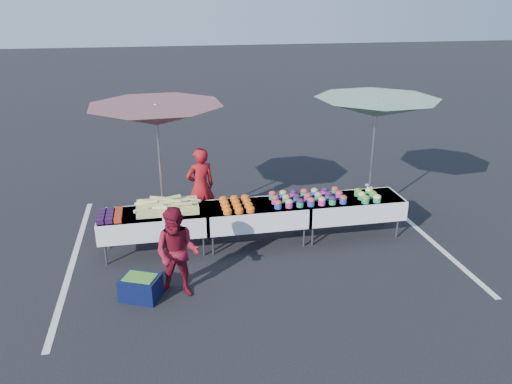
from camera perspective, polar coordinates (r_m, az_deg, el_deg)
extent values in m
plane|color=black|center=(9.19, 0.00, -5.82)|extent=(80.00, 80.00, 0.00)
cube|color=silver|center=(9.20, -20.13, -7.21)|extent=(0.10, 5.00, 0.00)
cube|color=silver|center=(10.23, 17.92, -3.95)|extent=(0.10, 5.00, 0.00)
cube|color=white|center=(8.74, -11.67, -2.48)|extent=(1.80, 0.75, 0.04)
cube|color=white|center=(8.81, -11.59, -3.43)|extent=(1.86, 0.81, 0.36)
cylinder|color=slate|center=(8.76, -16.79, -6.81)|extent=(0.04, 0.04, 0.39)
cylinder|color=slate|center=(9.29, -16.50, -5.11)|extent=(0.04, 0.04, 0.39)
cylinder|color=slate|center=(8.72, -5.99, -6.08)|extent=(0.04, 0.04, 0.39)
cylinder|color=slate|center=(9.25, -6.34, -4.42)|extent=(0.04, 0.04, 0.39)
cube|color=white|center=(8.88, 0.00, -1.62)|extent=(1.80, 0.75, 0.04)
cube|color=white|center=(8.94, 0.00, -2.57)|extent=(1.86, 0.81, 0.36)
cylinder|color=slate|center=(8.73, -4.94, -6.00)|extent=(0.04, 0.04, 0.39)
cylinder|color=slate|center=(9.26, -5.35, -4.34)|extent=(0.04, 0.04, 0.39)
cylinder|color=slate|center=(9.02, 5.50, -5.07)|extent=(0.04, 0.04, 0.39)
cylinder|color=slate|center=(9.53, 4.51, -3.53)|extent=(0.04, 0.04, 0.39)
cube|color=white|center=(9.37, 10.87, -0.77)|extent=(1.80, 0.75, 0.04)
cube|color=white|center=(9.43, 10.81, -1.67)|extent=(1.86, 0.81, 0.36)
cylinder|color=slate|center=(9.07, 6.47, -4.98)|extent=(0.04, 0.04, 0.39)
cylinder|color=slate|center=(9.57, 5.43, -3.44)|extent=(0.04, 0.04, 0.39)
cylinder|color=slate|center=(9.66, 15.83, -3.99)|extent=(0.04, 0.04, 0.39)
cylinder|color=slate|center=(10.14, 14.38, -2.60)|extent=(0.04, 0.04, 0.39)
cube|color=black|center=(8.54, -17.40, -3.21)|extent=(0.12, 0.12, 0.08)
cube|color=black|center=(8.66, -17.32, -2.83)|extent=(0.12, 0.12, 0.08)
cube|color=black|center=(8.79, -17.24, -2.46)|extent=(0.12, 0.12, 0.08)
cube|color=black|center=(8.92, -17.16, -2.11)|extent=(0.12, 0.12, 0.08)
cube|color=black|center=(8.52, -16.47, -3.15)|extent=(0.12, 0.12, 0.08)
cube|color=black|center=(8.65, -16.40, -2.77)|extent=(0.12, 0.12, 0.08)
cube|color=black|center=(8.77, -16.33, -2.40)|extent=(0.12, 0.12, 0.08)
cube|color=black|center=(8.90, -16.27, -2.05)|extent=(0.12, 0.12, 0.08)
cube|color=#B52F13|center=(8.50, -15.53, -3.09)|extent=(0.12, 0.12, 0.08)
cube|color=#B52F13|center=(8.63, -15.48, -2.71)|extent=(0.12, 0.12, 0.08)
cube|color=#B52F13|center=(8.76, -15.42, -2.34)|extent=(0.12, 0.12, 0.08)
cube|color=#B52F13|center=(8.89, -15.37, -1.99)|extent=(0.12, 0.12, 0.08)
cube|color=#B2BD60|center=(8.75, -10.08, -1.69)|extent=(1.05, 0.55, 0.14)
cylinder|color=#B2BD60|center=(8.88, -8.16, -0.97)|extent=(0.27, 0.09, 0.10)
cylinder|color=#B2BD60|center=(8.76, -12.61, -1.12)|extent=(0.27, 0.14, 0.07)
cylinder|color=#B2BD60|center=(8.59, -9.38, -1.01)|extent=(0.27, 0.14, 0.09)
cylinder|color=#B2BD60|center=(8.77, -12.88, -1.51)|extent=(0.27, 0.15, 0.10)
cylinder|color=#B2BD60|center=(8.66, -11.28, -1.35)|extent=(0.27, 0.15, 0.08)
cylinder|color=#B2BD60|center=(8.74, -10.39, -0.87)|extent=(0.27, 0.10, 0.10)
cylinder|color=#B2BD60|center=(8.62, -10.37, -1.19)|extent=(0.27, 0.07, 0.08)
cylinder|color=#B2BD60|center=(8.55, -10.95, -1.77)|extent=(0.27, 0.14, 0.09)
cylinder|color=#B2BD60|center=(8.89, -11.19, -0.68)|extent=(0.27, 0.12, 0.08)
cylinder|color=#B2BD60|center=(8.83, -7.17, -0.95)|extent=(0.27, 0.16, 0.08)
cylinder|color=#B2BD60|center=(8.68, -12.18, -1.31)|extent=(0.27, 0.11, 0.07)
cylinder|color=#B2BD60|center=(8.52, -10.63, -2.12)|extent=(0.27, 0.10, 0.07)
cylinder|color=#B2BD60|center=(8.84, -9.46, -0.61)|extent=(0.27, 0.12, 0.08)
cylinder|color=#B2BD60|center=(8.52, -12.98, -2.00)|extent=(0.27, 0.15, 0.08)
cylinder|color=#B2BD60|center=(8.74, -12.38, -1.03)|extent=(0.27, 0.10, 0.08)
cylinder|color=#B2BD60|center=(8.67, -8.73, -1.22)|extent=(0.27, 0.16, 0.10)
cylinder|color=#B2BD60|center=(8.63, -11.99, -1.12)|extent=(0.27, 0.12, 0.09)
cylinder|color=#B2BD60|center=(8.49, -8.26, -1.37)|extent=(0.27, 0.09, 0.07)
cylinder|color=#B2BD60|center=(8.55, -7.83, -1.67)|extent=(0.27, 0.10, 0.09)
cube|color=white|center=(8.45, -9.65, -2.87)|extent=(0.30, 0.25, 0.05)
cylinder|color=#D45917|center=(8.52, -3.27, -2.34)|extent=(0.15, 0.15, 0.05)
ellipsoid|color=orange|center=(8.51, -3.28, -2.10)|extent=(0.15, 0.15, 0.08)
cylinder|color=#D45917|center=(8.69, -3.44, -1.87)|extent=(0.15, 0.15, 0.05)
ellipsoid|color=orange|center=(8.67, -3.44, -1.63)|extent=(0.15, 0.15, 0.08)
cylinder|color=#D45917|center=(8.85, -3.60, -1.42)|extent=(0.15, 0.15, 0.05)
ellipsoid|color=orange|center=(8.84, -3.60, -1.18)|extent=(0.15, 0.15, 0.08)
cylinder|color=#D45917|center=(9.02, -3.75, -0.98)|extent=(0.15, 0.15, 0.05)
ellipsoid|color=orange|center=(9.00, -3.76, -0.75)|extent=(0.15, 0.15, 0.08)
cylinder|color=#D45917|center=(8.55, -1.94, -2.24)|extent=(0.15, 0.15, 0.05)
ellipsoid|color=orange|center=(8.53, -1.95, -1.99)|extent=(0.15, 0.15, 0.08)
cylinder|color=#D45917|center=(8.71, -2.13, -1.77)|extent=(0.15, 0.15, 0.05)
ellipsoid|color=orange|center=(8.70, -2.14, -1.53)|extent=(0.15, 0.15, 0.08)
cylinder|color=#D45917|center=(8.88, -2.32, -1.33)|extent=(0.15, 0.15, 0.05)
ellipsoid|color=orange|center=(8.86, -2.32, -1.09)|extent=(0.15, 0.15, 0.08)
cylinder|color=#D45917|center=(9.04, -2.49, -0.89)|extent=(0.15, 0.15, 0.05)
ellipsoid|color=orange|center=(9.03, -2.50, -0.66)|extent=(0.15, 0.15, 0.08)
cylinder|color=#D45917|center=(8.58, -0.62, -2.14)|extent=(0.15, 0.15, 0.05)
ellipsoid|color=orange|center=(8.57, -0.63, -1.89)|extent=(0.15, 0.15, 0.08)
cylinder|color=#D45917|center=(8.74, -0.84, -1.68)|extent=(0.15, 0.15, 0.05)
ellipsoid|color=orange|center=(8.73, -0.84, -1.43)|extent=(0.15, 0.15, 0.08)
cylinder|color=#D45917|center=(8.91, -1.05, -1.23)|extent=(0.15, 0.15, 0.05)
ellipsoid|color=orange|center=(8.89, -1.05, -0.99)|extent=(0.15, 0.15, 0.08)
cylinder|color=#D45917|center=(9.07, -1.25, -0.80)|extent=(0.15, 0.15, 0.05)
ellipsoid|color=orange|center=(9.06, -1.25, -0.57)|extent=(0.15, 0.15, 0.08)
cylinder|color=#2442AA|center=(8.72, 2.54, -1.58)|extent=(0.13, 0.13, 0.10)
ellipsoid|color=#A0223E|center=(8.70, 2.54, -1.22)|extent=(0.14, 0.14, 0.10)
cylinder|color=#BA2797|center=(8.92, 2.21, -1.04)|extent=(0.13, 0.13, 0.10)
ellipsoid|color=#A0223E|center=(8.90, 2.21, -0.68)|extent=(0.14, 0.14, 0.10)
cylinder|color=#238F5E|center=(9.12, 1.89, -0.52)|extent=(0.13, 0.13, 0.10)
ellipsoid|color=#A0223E|center=(9.10, 1.90, -0.17)|extent=(0.14, 0.14, 0.10)
cylinder|color=#BA2797|center=(8.77, 3.81, -1.48)|extent=(0.13, 0.13, 0.10)
ellipsoid|color=tan|center=(8.75, 3.82, -1.12)|extent=(0.14, 0.14, 0.10)
cylinder|color=#238F5E|center=(8.96, 3.45, -0.94)|extent=(0.13, 0.13, 0.10)
ellipsoid|color=tan|center=(8.94, 3.46, -0.59)|extent=(0.14, 0.14, 0.10)
cylinder|color=#2442AA|center=(9.16, 3.11, -0.43)|extent=(0.13, 0.13, 0.10)
ellipsoid|color=tan|center=(9.14, 3.12, -0.08)|extent=(0.14, 0.14, 0.10)
cylinder|color=#238F5E|center=(8.82, 5.06, -1.38)|extent=(0.13, 0.13, 0.10)
ellipsoid|color=black|center=(8.80, 5.08, -1.02)|extent=(0.14, 0.14, 0.10)
cylinder|color=#2442AA|center=(9.01, 4.68, -0.85)|extent=(0.13, 0.13, 0.10)
ellipsoid|color=black|center=(8.99, 4.70, -0.50)|extent=(0.14, 0.14, 0.10)
cylinder|color=#BA2797|center=(9.21, 4.32, -0.34)|extent=(0.13, 0.13, 0.10)
ellipsoid|color=black|center=(9.19, 4.33, 0.01)|extent=(0.14, 0.14, 0.10)
cylinder|color=#2442AA|center=(8.87, 6.31, -1.28)|extent=(0.13, 0.13, 0.10)
ellipsoid|color=#A0223E|center=(8.85, 6.32, -0.92)|extent=(0.14, 0.14, 0.10)
cylinder|color=#BA2797|center=(9.07, 5.90, -0.76)|extent=(0.13, 0.13, 0.10)
ellipsoid|color=#A0223E|center=(9.05, 5.92, -0.40)|extent=(0.14, 0.14, 0.10)
cylinder|color=#238F5E|center=(9.26, 5.51, -0.25)|extent=(0.13, 0.13, 0.10)
ellipsoid|color=#A0223E|center=(9.24, 5.53, 0.09)|extent=(0.14, 0.14, 0.10)
cylinder|color=#BA2797|center=(8.93, 7.53, -1.18)|extent=(0.13, 0.13, 0.10)
ellipsoid|color=tan|center=(8.91, 7.55, -0.83)|extent=(0.14, 0.14, 0.10)
cylinder|color=#238F5E|center=(9.13, 7.10, -0.66)|extent=(0.13, 0.13, 0.10)
ellipsoid|color=tan|center=(9.10, 7.12, -0.31)|extent=(0.14, 0.14, 0.10)
cylinder|color=#2442AA|center=(9.32, 6.69, -0.16)|extent=(0.13, 0.13, 0.10)
ellipsoid|color=tan|center=(9.30, 6.71, 0.18)|extent=(0.14, 0.14, 0.10)
cylinder|color=#238F5E|center=(9.00, 8.74, -1.08)|extent=(0.13, 0.13, 0.10)
ellipsoid|color=black|center=(8.97, 8.76, -0.73)|extent=(0.14, 0.14, 0.10)
cylinder|color=#2442AA|center=(9.19, 8.29, -0.57)|extent=(0.13, 0.13, 0.10)
ellipsoid|color=black|center=(9.16, 8.31, -0.22)|extent=(0.14, 0.14, 0.10)
cylinder|color=#BA2797|center=(9.38, 7.86, -0.08)|extent=(0.13, 0.13, 0.10)
ellipsoid|color=black|center=(9.36, 7.88, 0.26)|extent=(0.14, 0.14, 0.10)
cylinder|color=#2442AA|center=(9.06, 9.94, -0.99)|extent=(0.13, 0.13, 0.10)
ellipsoid|color=#A0223E|center=(9.04, 9.96, -0.64)|extent=(0.14, 0.14, 0.10)
cylinder|color=#BA2797|center=(9.25, 9.46, -0.48)|extent=(0.13, 0.13, 0.10)
ellipsoid|color=#A0223E|center=(9.23, 9.49, -0.13)|extent=(0.14, 0.14, 0.10)
cylinder|color=#238F5E|center=(9.44, 9.01, 0.01)|extent=(0.13, 0.13, 0.10)
ellipsoid|color=#A0223E|center=(9.42, 9.03, 0.35)|extent=(0.14, 0.14, 0.10)
cylinder|color=#238F5E|center=(9.16, 12.40, -0.99)|extent=(0.14, 0.14, 0.08)
ellipsoid|color=#487E21|center=(9.14, 12.43, -0.68)|extent=(0.14, 0.14, 0.11)
cylinder|color=#238F5E|center=(9.31, 11.98, -0.58)|extent=(0.14, 0.14, 0.08)
ellipsoid|color=#D8CE61|center=(9.29, 12.00, -0.27)|extent=(0.14, 0.14, 0.11)
cylinder|color=#238F5E|center=(9.47, 11.57, -0.18)|extent=(0.14, 0.14, 0.08)
ellipsoid|color=#487E21|center=(9.45, 11.59, 0.13)|extent=(0.14, 0.14, 0.11)
cylinder|color=#238F5E|center=(9.25, 13.66, -0.89)|extent=(0.14, 0.14, 0.08)
ellipsoid|color=#D8CE61|center=(9.23, 13.69, -0.57)|extent=(0.14, 0.14, 0.11)
cylinder|color=#238F5E|center=(9.40, 13.22, -0.48)|extent=(0.14, 0.14, 0.08)
ellipsoid|color=#487E21|center=(9.38, 13.24, -0.17)|extent=(0.14, 0.14, 0.11)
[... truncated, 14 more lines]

